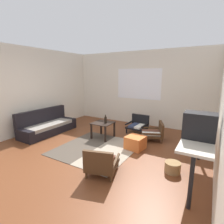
{
  "coord_description": "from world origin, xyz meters",
  "views": [
    {
      "loc": [
        2.45,
        -3.08,
        1.86
      ],
      "look_at": [
        0.01,
        1.06,
        0.82
      ],
      "focal_mm": 27.84,
      "sensor_mm": 36.0,
      "label": 1
    }
  ],
  "objects": [
    {
      "name": "ground_plane",
      "position": [
        0.0,
        0.0,
        0.0
      ],
      "size": [
        7.8,
        7.8,
        0.0
      ],
      "primitive_type": "plane",
      "color": "brown"
    },
    {
      "name": "glass_bottle",
      "position": [
        -0.19,
        1.02,
        0.57
      ],
      "size": [
        0.07,
        0.07,
        0.25
      ],
      "color": "black",
      "rests_on": "coffee_table"
    },
    {
      "name": "crt_television",
      "position": [
        2.3,
        -0.08,
        1.06
      ],
      "size": [
        0.48,
        0.33,
        0.42
      ],
      "color": "black",
      "rests_on": "console_shelf"
    },
    {
      "name": "ottoman_orange",
      "position": [
        0.85,
        0.8,
        0.16
      ],
      "size": [
        0.48,
        0.48,
        0.33
      ],
      "primitive_type": "cube",
      "rotation": [
        0.0,
        0.0,
        -0.12
      ],
      "color": "#D1662D",
      "rests_on": "ground"
    },
    {
      "name": "armchair_by_window",
      "position": [
        0.41,
        2.07,
        0.26
      ],
      "size": [
        0.62,
        0.58,
        0.55
      ],
      "color": "black",
      "rests_on": "ground"
    },
    {
      "name": "clay_vase",
      "position": [
        2.31,
        0.42,
        0.98
      ],
      "size": [
        0.26,
        0.26,
        0.34
      ],
      "color": "#935B38",
      "rests_on": "console_shelf"
    },
    {
      "name": "armchair_corner",
      "position": [
        1.08,
        1.66,
        0.23
      ],
      "size": [
        0.78,
        0.8,
        0.52
      ],
      "color": "#472D19",
      "rests_on": "ground"
    },
    {
      "name": "console_shelf",
      "position": [
        2.31,
        0.14,
        0.77
      ],
      "size": [
        0.47,
        1.8,
        0.85
      ],
      "color": "beige",
      "rests_on": "ground"
    },
    {
      "name": "side_wall_left",
      "position": [
        -2.66,
        0.3,
        1.35
      ],
      "size": [
        0.12,
        6.6,
        2.7
      ],
      "primitive_type": "cube",
      "color": "silver",
      "rests_on": "ground"
    },
    {
      "name": "wicker_basket",
      "position": [
        1.91,
        0.15,
        0.1
      ],
      "size": [
        0.3,
        0.3,
        0.21
      ],
      "primitive_type": "cylinder",
      "color": "#9E7A4C",
      "rests_on": "ground"
    },
    {
      "name": "coffee_table",
      "position": [
        -0.28,
        1.03,
        0.38
      ],
      "size": [
        0.57,
        0.58,
        0.47
      ],
      "color": "black",
      "rests_on": "ground"
    },
    {
      "name": "armchair_striped_foreground",
      "position": [
        0.76,
        -0.61,
        0.23
      ],
      "size": [
        0.71,
        0.77,
        0.55
      ],
      "color": "#472D19",
      "rests_on": "ground"
    },
    {
      "name": "couch",
      "position": [
        -2.09,
        0.49,
        0.23
      ],
      "size": [
        0.7,
        1.83,
        0.77
      ],
      "color": "black",
      "rests_on": "ground"
    },
    {
      "name": "far_wall_with_window",
      "position": [
        0.0,
        3.06,
        1.35
      ],
      "size": [
        5.6,
        0.13,
        2.7
      ],
      "color": "silver",
      "rests_on": "ground"
    },
    {
      "name": "area_rug",
      "position": [
        -0.01,
        0.31,
        0.01
      ],
      "size": [
        1.85,
        1.94,
        0.01
      ],
      "color": "#4C4238",
      "rests_on": "ground"
    }
  ]
}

